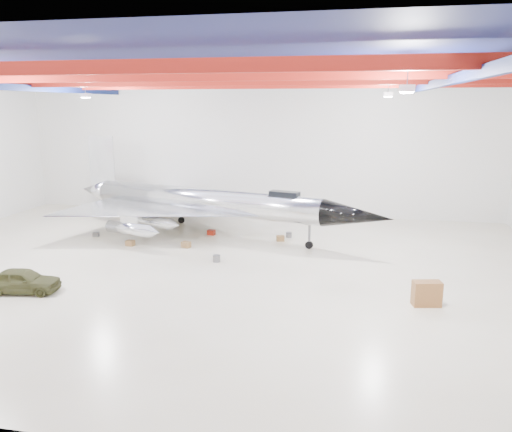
# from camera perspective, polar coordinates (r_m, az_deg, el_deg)

# --- Properties ---
(floor) EXTENTS (40.00, 40.00, 0.00)m
(floor) POSITION_cam_1_polar(r_m,az_deg,el_deg) (28.73, -5.99, -5.91)
(floor) COLOR beige
(floor) RESTS_ON ground
(wall_back) EXTENTS (40.00, 0.00, 40.00)m
(wall_back) POSITION_cam_1_polar(r_m,az_deg,el_deg) (41.95, -0.08, 7.72)
(wall_back) COLOR silver
(wall_back) RESTS_ON floor
(ceiling) EXTENTS (40.00, 40.00, 0.00)m
(ceiling) POSITION_cam_1_polar(r_m,az_deg,el_deg) (27.31, -6.54, 16.54)
(ceiling) COLOR #0A0F38
(ceiling) RESTS_ON wall_back
(ceiling_structure) EXTENTS (39.50, 29.50, 1.08)m
(ceiling_structure) POSITION_cam_1_polar(r_m,az_deg,el_deg) (27.28, -6.50, 15.12)
(ceiling_structure) COLOR maroon
(ceiling_structure) RESTS_ON ceiling
(jet_aircraft) EXTENTS (24.30, 17.32, 6.75)m
(jet_aircraft) POSITION_cam_1_polar(r_m,az_deg,el_deg) (35.38, -6.04, 1.34)
(jet_aircraft) COLOR silver
(jet_aircraft) RESTS_ON floor
(jeep) EXTENTS (3.80, 2.01, 1.23)m
(jeep) POSITION_cam_1_polar(r_m,az_deg,el_deg) (27.34, -25.15, -6.70)
(jeep) COLOR #3B3C1E
(jeep) RESTS_ON floor
(desk) EXTENTS (1.38, 0.89, 1.17)m
(desk) POSITION_cam_1_polar(r_m,az_deg,el_deg) (24.55, 18.93, -8.39)
(desk) COLOR brown
(desk) RESTS_ON floor
(crate_ply) EXTENTS (0.58, 0.49, 0.36)m
(crate_ply) POSITION_cam_1_polar(r_m,az_deg,el_deg) (33.91, -14.17, -3.01)
(crate_ply) COLOR olive
(crate_ply) RESTS_ON floor
(toolbox_red) EXTENTS (0.56, 0.48, 0.36)m
(toolbox_red) POSITION_cam_1_polar(r_m,az_deg,el_deg) (35.72, -5.13, -1.88)
(toolbox_red) COLOR maroon
(toolbox_red) RESTS_ON floor
(engine_drum) EXTENTS (0.56, 0.56, 0.40)m
(engine_drum) POSITION_cam_1_polar(r_m,az_deg,el_deg) (29.68, -4.53, -4.86)
(engine_drum) COLOR #59595B
(engine_drum) RESTS_ON floor
(parts_bin) EXTENTS (0.62, 0.55, 0.37)m
(parts_bin) POSITION_cam_1_polar(r_m,az_deg,el_deg) (34.03, 2.80, -2.57)
(parts_bin) COLOR olive
(parts_bin) RESTS_ON floor
(crate_small) EXTENTS (0.49, 0.43, 0.29)m
(crate_small) POSITION_cam_1_polar(r_m,az_deg,el_deg) (36.97, -17.83, -2.00)
(crate_small) COLOR #59595B
(crate_small) RESTS_ON floor
(oil_barrel) EXTENTS (0.66, 0.59, 0.38)m
(oil_barrel) POSITION_cam_1_polar(r_m,az_deg,el_deg) (32.80, -8.00, -3.26)
(oil_barrel) COLOR olive
(oil_barrel) RESTS_ON floor
(spares_box) EXTENTS (0.52, 0.52, 0.37)m
(spares_box) POSITION_cam_1_polar(r_m,az_deg,el_deg) (35.00, 3.77, -2.15)
(spares_box) COLOR #59595B
(spares_box) RESTS_ON floor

